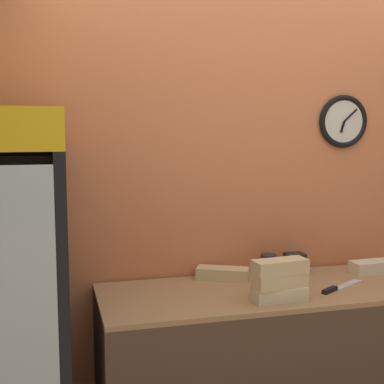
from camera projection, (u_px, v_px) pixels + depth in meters
The scene contains 10 objects.
wall_back at pixel (247, 194), 3.14m from camera, with size 5.20×0.09×2.70m.
prep_counter at pixel (269, 369), 2.88m from camera, with size 1.81×0.66×0.90m.
sandwich_stack_bottom at pixel (279, 294), 2.62m from camera, with size 0.28×0.12×0.07m.
sandwich_stack_middle at pixel (280, 280), 2.61m from camera, with size 0.28×0.14×0.07m.
sandwich_stack_top at pixel (280, 266), 2.60m from camera, with size 0.28×0.13×0.07m.
sandwich_flat_left at pixel (371, 267), 3.12m from camera, with size 0.25×0.13×0.07m.
sandwich_flat_right at pixel (223, 273), 2.99m from camera, with size 0.31×0.23×0.07m.
chefs_knife at pixel (337, 288), 2.81m from camera, with size 0.33×0.21×0.02m.
condiment_jar at pixel (268, 264), 3.09m from camera, with size 0.10×0.10×0.12m.
napkin_dispenser at pixel (295, 263), 3.11m from camera, with size 0.11×0.09×0.12m.
Camera 1 is at (-1.11, -1.66, 1.75)m, focal length 50.00 mm.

